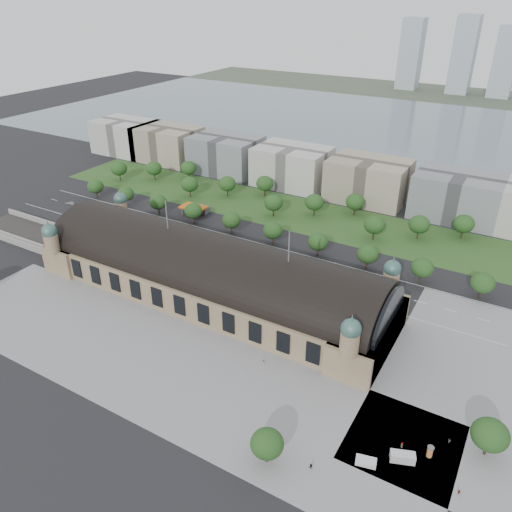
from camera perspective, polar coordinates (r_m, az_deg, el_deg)
The scene contains 67 objects.
ground at distance 207.34m, azimuth -5.16°, elevation -4.42°, with size 900.00×900.00×0.00m, color black.
station at distance 201.96m, azimuth -5.28°, elevation -1.97°, with size 150.00×48.40×44.30m.
track_cutting at distance 277.68m, azimuth -24.40°, elevation 2.12°, with size 70.00×24.00×3.10m.
plaza_south at distance 174.98m, azimuth -10.84°, elevation -12.05°, with size 190.00×48.00×0.12m, color gray.
plaza_east at distance 179.62m, azimuth 23.70°, elevation -13.14°, with size 56.00×100.00×0.12m, color gray.
road_slab at distance 244.19m, azimuth -3.91°, elevation 1.05°, with size 260.00×26.00×0.10m, color black.
grass_belt at distance 284.68m, azimuth 3.12°, elevation 5.23°, with size 300.00×45.00×0.10m, color #305221.
petrol_station at distance 281.02m, azimuth -6.59°, elevation 5.41°, with size 14.00×13.00×5.05m.
lake at distance 464.04m, azimuth 16.99°, elevation 13.30°, with size 700.00×320.00×0.08m, color slate.
far_shore at distance 656.20m, azimuth 21.76°, elevation 16.76°, with size 700.00×120.00×0.14m, color #44513D.
far_tower_left at distance 672.38m, azimuth 17.28°, elevation 21.18°, with size 24.00×24.00×80.00m, color #9EA8B2.
far_tower_mid at distance 660.09m, azimuth 22.64°, elevation 20.45°, with size 24.00×24.00×85.00m, color #9EA8B2.
far_tower_right at distance 655.09m, azimuth 26.59°, elevation 19.20°, with size 24.00×24.00×75.00m, color #9EA8B2.
office_0 at distance 399.41m, azimuth -14.61°, elevation 13.07°, with size 45.00×32.00×24.00m, color #BBB9B1.
office_1 at distance 373.15m, azimuth -10.05°, elevation 12.49°, with size 45.00×32.00×24.00m, color tan.
office_2 at distance 344.07m, azimuth -3.48°, elevation 11.51°, with size 45.00×32.00×24.00m, color gray.
office_3 at distance 320.19m, azimuth 4.13°, elevation 10.18°, with size 45.00×32.00×24.00m, color #BBB9B1.
office_4 at distance 302.77m, azimuth 12.70°, elevation 8.46°, with size 45.00×32.00×24.00m, color tan.
office_5 at distance 292.93m, azimuth 21.99°, elevation 6.36°, with size 45.00×32.00×24.00m, color gray.
tree_row_0 at distance 313.53m, azimuth -17.87°, elevation 7.57°, with size 9.60×9.60×11.52m.
tree_row_1 at distance 296.89m, azimuth -14.67°, elevation 6.87°, with size 9.60×9.60×11.52m.
tree_row_2 at distance 281.32m, azimuth -11.12°, elevation 6.07°, with size 9.60×9.60×11.52m.
tree_row_3 at distance 267.00m, azimuth -7.18°, elevation 5.15°, with size 9.60×9.60×11.52m.
tree_row_4 at distance 254.15m, azimuth -2.83°, elevation 4.10°, with size 9.60×9.60×11.52m.
tree_row_5 at distance 242.99m, azimuth 1.93°, elevation 2.92°, with size 9.60×9.60×11.52m.
tree_row_6 at distance 233.77m, azimuth 7.10°, elevation 1.62°, with size 9.60×9.60×11.52m.
tree_row_7 at distance 226.72m, azimuth 12.64°, elevation 0.20°, with size 9.60×9.60×11.52m.
tree_row_8 at distance 222.06m, azimuth 18.47°, elevation -1.29°, with size 9.60×9.60×11.52m.
tree_row_9 at distance 219.94m, azimuth 24.48°, elevation -2.81°, with size 9.60×9.60×11.52m.
tree_belt_0 at distance 339.46m, azimuth -15.39°, elevation 9.60°, with size 10.40×10.40×12.48m.
tree_belt_1 at distance 334.99m, azimuth -11.60°, elevation 9.80°, with size 10.40×10.40×12.48m.
tree_belt_2 at distance 331.98m, azimuth -7.72°, elevation 9.95°, with size 10.40×10.40×12.48m.
tree_belt_3 at distance 303.07m, azimuth -7.60°, elevation 8.13°, with size 10.40×10.40×12.48m.
tree_belt_4 at distance 301.67m, azimuth -3.30°, elevation 8.24°, with size 10.40×10.40×12.48m.
tree_belt_5 at distance 301.94m, azimuth 1.01°, elevation 8.30°, with size 10.40×10.40×12.48m.
tree_belt_6 at distance 273.81m, azimuth 2.01°, elevation 6.11°, with size 10.40×10.40×12.48m.
tree_belt_7 at distance 276.21m, azimuth 6.69°, elevation 6.13°, with size 10.40×10.40×12.48m.
tree_belt_8 at distance 280.39m, azimuth 11.26°, elevation 6.11°, with size 10.40×10.40×12.48m.
tree_belt_9 at distance 254.15m, azimuth 13.39°, elevation 3.47°, with size 10.40×10.40×12.48m.
tree_belt_10 at distance 260.91m, azimuth 18.16°, elevation 3.46°, with size 10.40×10.40×12.48m.
tree_belt_11 at distance 269.38m, azimuth 22.67°, elevation 3.43°, with size 10.40×10.40×12.48m.
tree_plaza_ne at distance 153.70m, azimuth 25.19°, elevation -18.01°, with size 10.00×10.00×11.69m.
tree_plaza_s at distance 139.49m, azimuth 1.27°, elevation -20.65°, with size 9.00×9.00×10.64m.
traffic_car_0 at distance 311.60m, azimuth -20.37°, elevation 5.70°, with size 1.80×4.47×1.52m, color #BBBCBE.
traffic_car_2 at distance 256.16m, azimuth -8.69°, elevation 2.34°, with size 2.51×5.44×1.51m, color black.
traffic_car_3 at distance 245.27m, azimuth -2.62°, elevation 1.40°, with size 1.87×4.61×1.34m, color maroon.
traffic_car_4 at distance 222.00m, azimuth 2.58°, elevation -1.69°, with size 1.82×4.52×1.54m, color #171943.
traffic_car_5 at distance 227.86m, azimuth 8.46°, elevation -1.17°, with size 1.41×4.03×1.33m, color #56575E.
traffic_car_6 at distance 208.34m, azimuth 15.26°, elevation -5.00°, with size 2.64×5.73×1.59m, color white.
parked_car_0 at distance 270.18m, azimuth -16.28°, elevation 2.93°, with size 1.73×4.96×1.63m, color black.
parked_car_1 at distance 264.80m, azimuth -15.09°, elevation 2.53°, with size 2.20×4.78×1.33m, color maroon.
parked_car_2 at distance 252.35m, azimuth -12.12°, elevation 1.56°, with size 1.79×4.40×1.28m, color #1B274C.
parked_car_3 at distance 242.10m, azimuth -8.35°, elevation 0.74°, with size 1.75×4.34×1.48m, color #58595F.
parked_car_4 at distance 248.17m, azimuth -10.25°, elevation 1.30°, with size 1.54×4.40×1.45m, color #B8B8BA.
parked_car_5 at distance 239.62m, azimuth -8.94°, elevation 0.36°, with size 2.19×4.75×1.32m, color gray.
parked_car_6 at distance 235.80m, azimuth -7.73°, elevation -0.01°, with size 2.07×5.09×1.48m, color black.
bus_west at distance 232.55m, azimuth -2.09°, elevation 0.12°, with size 3.04×13.00×3.62m, color #B63D1D.
bus_mid at distance 227.76m, azimuth 0.15°, elevation -0.52°, with size 3.01×12.85×3.58m, color silver.
bus_east at distance 210.30m, azimuth 8.10°, elevation -3.55°, with size 2.83×12.11×3.37m, color silver.
van_east at distance 148.93m, azimuth 16.26°, elevation -21.21°, with size 7.06×4.75×2.84m.
van_south at distance 146.07m, azimuth 12.33°, elevation -21.98°, with size 5.78×3.38×2.35m.
advertising_column at distance 151.75m, azimuth 19.27°, elevation -20.35°, with size 1.87×1.87×3.54m.
pedestrian_0 at distance 171.43m, azimuth 0.85°, elevation -12.04°, with size 0.86×0.49×1.76m, color gray.
pedestrian_2 at distance 157.50m, azimuth 21.25°, elevation -19.08°, with size 0.84×0.49×1.74m, color gray.
pedestrian_3 at distance 147.06m, azimuth 22.18°, elevation -23.72°, with size 0.97×0.46×1.65m, color gray.
pedestrian_4 at distance 143.21m, azimuth 6.29°, elevation -22.82°, with size 1.15×0.50×1.77m, color gray.
pedestrian_5 at distance 152.27m, azimuth 16.34°, elevation -20.03°, with size 0.94×0.54×1.92m, color gray.
Camera 1 is at (103.58, -140.16, 112.32)m, focal length 35.00 mm.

